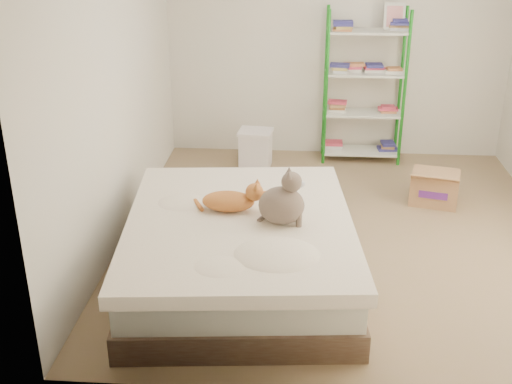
# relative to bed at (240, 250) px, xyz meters

# --- Properties ---
(room) EXTENTS (3.81, 4.21, 2.61)m
(room) POSITION_rel_bed_xyz_m (0.81, 0.86, 1.03)
(room) COLOR olive
(room) RESTS_ON ground
(bed) EXTENTS (1.85, 2.23, 0.53)m
(bed) POSITION_rel_bed_xyz_m (0.00, 0.00, 0.00)
(bed) COLOR brown
(bed) RESTS_ON ground
(orange_cat) EXTENTS (0.48, 0.26, 0.19)m
(orange_cat) POSITION_rel_bed_xyz_m (-0.10, 0.14, 0.36)
(orange_cat) COLOR #C08E3B
(orange_cat) RESTS_ON bed
(grey_cat) EXTENTS (0.36, 0.30, 0.41)m
(grey_cat) POSITION_rel_bed_xyz_m (0.31, -0.05, 0.47)
(grey_cat) COLOR #826657
(grey_cat) RESTS_ON bed
(shelf_unit) EXTENTS (0.88, 0.36, 1.74)m
(shelf_unit) POSITION_rel_bed_xyz_m (1.12, 2.75, 0.58)
(shelf_unit) COLOR #1D871F
(shelf_unit) RESTS_ON ground
(cardboard_box) EXTENTS (0.52, 0.52, 0.36)m
(cardboard_box) POSITION_rel_bed_xyz_m (1.75, 1.58, -0.11)
(cardboard_box) COLOR #A47646
(cardboard_box) RESTS_ON ground
(white_bin) EXTENTS (0.39, 0.35, 0.42)m
(white_bin) POSITION_rel_bed_xyz_m (-0.06, 2.43, -0.05)
(white_bin) COLOR white
(white_bin) RESTS_ON ground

